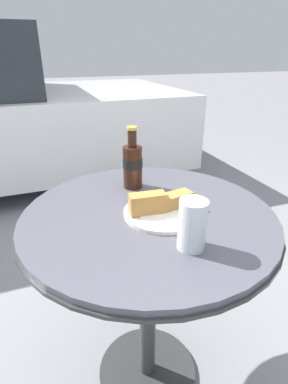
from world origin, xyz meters
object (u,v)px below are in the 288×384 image
cola_bottle_left (133,164)px  lunch_plate_near (161,208)px  bistro_table (148,252)px  drinking_glass (192,227)px

cola_bottle_left → lunch_plate_near: cola_bottle_left is taller
bistro_table → cola_bottle_left: 0.31m
cola_bottle_left → lunch_plate_near: 0.23m
bistro_table → drinking_glass: drinking_glass is taller
cola_bottle_left → drinking_glass: cola_bottle_left is taller
bistro_table → lunch_plate_near: lunch_plate_near is taller
bistro_table → drinking_glass: size_ratio=6.02×
cola_bottle_left → drinking_glass: size_ratio=1.68×
bistro_table → drinking_glass: 0.30m
bistro_table → cola_bottle_left: (0.01, 0.19, 0.24)m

